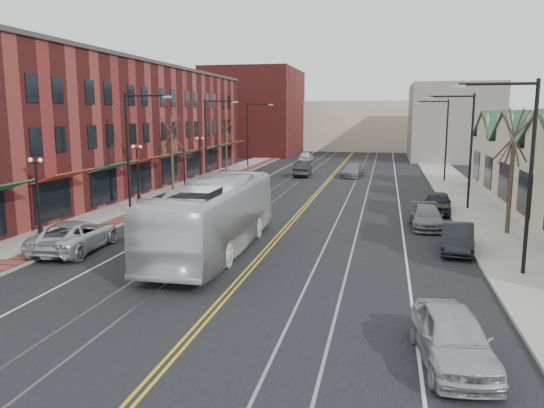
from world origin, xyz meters
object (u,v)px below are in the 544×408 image
at_px(transit_bus, 214,216).
at_px(parked_suv, 75,236).
at_px(parked_car_a, 453,337).
at_px(parked_car_d, 438,203).
at_px(parked_car_c, 427,217).
at_px(parked_car_b, 457,238).

distance_m(transit_bus, parked_suv, 7.07).
bearing_deg(parked_car_a, parked_car_d, 79.12).
bearing_deg(parked_suv, parked_car_c, -156.73).
relative_size(transit_bus, parked_car_b, 3.07).
relative_size(parked_suv, parked_car_c, 1.22).
height_order(transit_bus, parked_car_a, transit_bus).
relative_size(parked_car_b, parked_car_c, 0.92).
xyz_separation_m(parked_car_b, parked_car_c, (-1.09, 5.46, -0.03)).
distance_m(parked_car_a, parked_car_c, 18.04).
xyz_separation_m(parked_suv, parked_car_b, (18.60, 3.82, -0.08)).
relative_size(parked_car_a, parked_car_c, 0.98).
bearing_deg(parked_car_c, parked_suv, -153.49).
bearing_deg(parked_car_a, parked_car_c, 81.45).
xyz_separation_m(parked_suv, parked_car_c, (17.51, 9.28, -0.11)).
distance_m(parked_suv, parked_car_b, 18.99).
bearing_deg(parked_car_b, transit_bus, -161.11).
xyz_separation_m(parked_car_a, parked_car_c, (0.55, 18.03, -0.10)).
height_order(transit_bus, parked_car_d, transit_bus).
distance_m(transit_bus, parked_car_c, 13.38).
relative_size(transit_bus, parked_car_d, 3.01).
relative_size(transit_bus, parked_car_a, 2.89).
xyz_separation_m(parked_car_b, parked_car_d, (0.00, 10.50, 0.04)).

